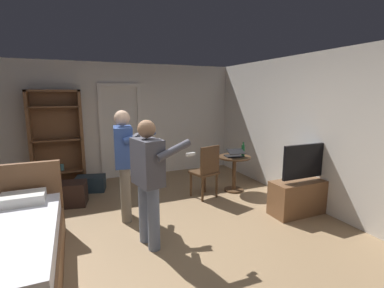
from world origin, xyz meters
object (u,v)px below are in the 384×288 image
object	(u,v)px
suitcase_dark	(72,194)
tv_flatscreen	(304,193)
suitcase_small	(91,184)
person_blue_shirt	(149,175)
side_table	(234,168)
bookshelf	(57,136)
wooden_chair	(206,169)
person_striped_shirt	(124,157)
laptop	(234,154)
bottle_on_table	(243,151)

from	to	relation	value
suitcase_dark	tv_flatscreen	bearing A→B (deg)	-16.77
suitcase_small	person_blue_shirt	bearing A→B (deg)	-63.22
side_table	suitcase_dark	xyz separation A→B (m)	(-2.96, 0.48, -0.27)
side_table	suitcase_dark	world-z (taller)	side_table
bookshelf	suitcase_small	world-z (taller)	bookshelf
bookshelf	wooden_chair	world-z (taller)	bookshelf
person_striped_shirt	tv_flatscreen	bearing A→B (deg)	-18.83
laptop	person_striped_shirt	size ratio (longest dim) A/B	0.22
wooden_chair	suitcase_small	bearing A→B (deg)	147.51
bottle_on_table	laptop	bearing A→B (deg)	168.05
laptop	wooden_chair	xyz separation A→B (m)	(-0.64, -0.09, -0.21)
tv_flatscreen	wooden_chair	xyz separation A→B (m)	(-1.18, 1.19, 0.21)
side_table	person_striped_shirt	bearing A→B (deg)	-169.47
bookshelf	tv_flatscreen	size ratio (longest dim) A/B	1.72
tv_flatscreen	suitcase_small	xyz separation A→B (m)	(-3.12, 2.43, -0.18)
bookshelf	suitcase_small	bearing A→B (deg)	-44.64
wooden_chair	laptop	bearing A→B (deg)	8.07
wooden_chair	person_blue_shirt	bearing A→B (deg)	-139.61
tv_flatscreen	bottle_on_table	distance (m)	1.38
tv_flatscreen	bottle_on_table	world-z (taller)	tv_flatscreen
bookshelf	tv_flatscreen	distance (m)	4.79
bottle_on_table	person_striped_shirt	bearing A→B (deg)	-172.01
tv_flatscreen	suitcase_dark	world-z (taller)	tv_flatscreen
person_striped_shirt	suitcase_small	world-z (taller)	person_striped_shirt
bookshelf	laptop	bearing A→B (deg)	-28.36
bookshelf	bottle_on_table	size ratio (longest dim) A/B	6.97
laptop	wooden_chair	world-z (taller)	wooden_chair
bookshelf	person_striped_shirt	world-z (taller)	bookshelf
bookshelf	person_blue_shirt	distance (m)	3.16
suitcase_dark	side_table	bearing A→B (deg)	1.53
side_table	bookshelf	bearing A→B (deg)	152.52
person_blue_shirt	suitcase_small	world-z (taller)	person_blue_shirt
tv_flatscreen	person_blue_shirt	distance (m)	2.61
suitcase_dark	wooden_chair	bearing A→B (deg)	-4.32
wooden_chair	suitcase_dark	world-z (taller)	wooden_chair
person_striped_shirt	bottle_on_table	bearing A→B (deg)	7.99
bookshelf	laptop	distance (m)	3.59
person_blue_shirt	person_striped_shirt	xyz separation A→B (m)	(-0.14, 0.89, 0.04)
bookshelf	suitcase_dark	distance (m)	1.47
suitcase_dark	suitcase_small	xyz separation A→B (m)	(0.33, 0.63, -0.05)
suitcase_small	bookshelf	bearing A→B (deg)	148.59
tv_flatscreen	person_blue_shirt	bearing A→B (deg)	179.46
side_table	laptop	world-z (taller)	laptop
side_table	wooden_chair	xyz separation A→B (m)	(-0.68, -0.13, 0.07)
wooden_chair	suitcase_small	xyz separation A→B (m)	(-1.95, 1.24, -0.39)
bottle_on_table	suitcase_small	xyz separation A→B (m)	(-2.77, 1.19, -0.67)
side_table	bottle_on_table	world-z (taller)	bottle_on_table
suitcase_small	person_striped_shirt	bearing A→B (deg)	-60.53
person_blue_shirt	suitcase_small	bearing A→B (deg)	103.55
side_table	person_blue_shirt	bearing A→B (deg)	-147.61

